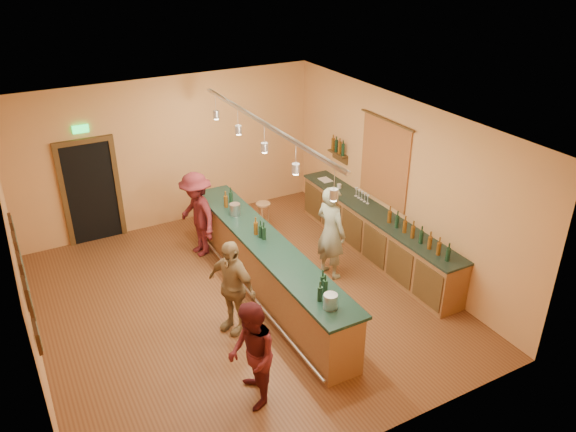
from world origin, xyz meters
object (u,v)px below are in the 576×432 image
customer_c (197,214)px  customer_b (232,287)px  customer_a (252,356)px  bar_stool (263,209)px  back_counter (375,233)px  bartender (331,232)px  tasting_bar (267,264)px

customer_c → customer_b: bearing=-16.6°
customer_a → bar_stool: customer_a is taller
back_counter → bartender: 1.24m
tasting_bar → customer_b: bearing=-145.9°
bartender → bar_stool: bartender is taller
tasting_bar → bar_stool: bearing=65.3°
bartender → back_counter: bearing=-95.0°
back_counter → bar_stool: size_ratio=7.15×
tasting_bar → customer_a: size_ratio=3.26×
bar_stool → customer_b: bearing=-124.5°
customer_a → back_counter: bearing=135.6°
bartender → customer_a: bearing=116.5°
tasting_bar → bar_stool: 2.40m
tasting_bar → customer_b: customer_b is taller
back_counter → bar_stool: (-1.46, 1.99, 0.00)m
tasting_bar → customer_c: size_ratio=2.97×
back_counter → customer_a: customer_a is taller
customer_a → bar_stool: bearing=165.5°
back_counter → customer_c: 3.49m
customer_b → tasting_bar: bearing=100.9°
tasting_bar → bartender: (1.31, 0.01, 0.29)m
bartender → customer_c: 2.66m
back_counter → customer_b: (-3.38, -0.81, 0.32)m
tasting_bar → customer_a: (-1.32, -2.20, 0.18)m
back_counter → customer_b: bearing=-166.6°
customer_b → back_counter: bearing=80.2°
back_counter → bar_stool: back_counter is taller
bar_stool → tasting_bar: bearing=-114.7°
customer_a → bar_stool: size_ratio=2.46×
back_counter → customer_c: size_ratio=2.65×
customer_a → tasting_bar: bearing=162.5°
bartender → customer_a: bartender is taller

